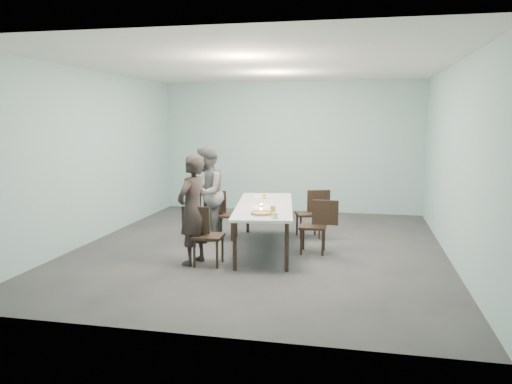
% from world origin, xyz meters
% --- Properties ---
extents(ground, '(7.00, 7.00, 0.00)m').
position_xyz_m(ground, '(0.00, 0.00, 0.00)').
color(ground, '#333335').
rests_on(ground, ground).
extents(room_shell, '(6.02, 7.02, 3.01)m').
position_xyz_m(room_shell, '(0.00, 0.00, 2.03)').
color(room_shell, '#98BFBF').
rests_on(room_shell, ground).
extents(table, '(1.28, 2.70, 0.75)m').
position_xyz_m(table, '(0.08, -0.07, 0.69)').
color(table, white).
rests_on(table, ground).
extents(chair_near_left, '(0.62, 0.44, 0.87)m').
position_xyz_m(chair_near_left, '(-0.64, -1.13, 0.50)').
color(chair_near_left, black).
rests_on(chair_near_left, ground).
extents(chair_far_left, '(0.61, 0.42, 0.87)m').
position_xyz_m(chair_far_left, '(-0.84, 0.52, 0.50)').
color(chair_far_left, black).
rests_on(chair_far_left, ground).
extents(chair_near_right, '(0.61, 0.42, 0.87)m').
position_xyz_m(chair_near_right, '(0.97, -0.13, 0.50)').
color(chair_near_right, black).
rests_on(chair_near_right, ground).
extents(chair_far_right, '(0.65, 0.53, 0.87)m').
position_xyz_m(chair_far_right, '(0.78, 0.95, 0.50)').
color(chair_far_right, black).
rests_on(chair_far_right, ground).
extents(diner_near, '(0.54, 0.68, 1.64)m').
position_xyz_m(diner_near, '(-0.80, -1.11, 0.82)').
color(diner_near, black).
rests_on(diner_near, ground).
extents(diner_far, '(0.65, 0.83, 1.69)m').
position_xyz_m(diner_far, '(-1.05, 0.36, 0.84)').
color(diner_far, slate).
rests_on(diner_far, ground).
extents(pizza, '(0.34, 0.34, 0.04)m').
position_xyz_m(pizza, '(0.20, -0.93, 0.77)').
color(pizza, white).
rests_on(pizza, table).
extents(side_plate, '(0.18, 0.18, 0.01)m').
position_xyz_m(side_plate, '(0.21, -0.52, 0.76)').
color(side_plate, white).
rests_on(side_plate, table).
extents(beer_glass, '(0.08, 0.08, 0.15)m').
position_xyz_m(beer_glass, '(0.39, -1.01, 0.82)').
color(beer_glass, gold).
rests_on(beer_glass, table).
extents(water_tumbler, '(0.08, 0.08, 0.09)m').
position_xyz_m(water_tumbler, '(0.45, -1.19, 0.80)').
color(water_tumbler, silver).
rests_on(water_tumbler, table).
extents(tealight, '(0.06, 0.06, 0.05)m').
position_xyz_m(tealight, '(0.07, -0.28, 0.77)').
color(tealight, silver).
rests_on(tealight, table).
extents(amber_tumbler, '(0.07, 0.07, 0.08)m').
position_xyz_m(amber_tumbler, '(-0.04, 0.56, 0.79)').
color(amber_tumbler, gold).
rests_on(amber_tumbler, table).
extents(menu, '(0.33, 0.26, 0.01)m').
position_xyz_m(menu, '(-0.13, 0.81, 0.75)').
color(menu, silver).
rests_on(menu, table).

